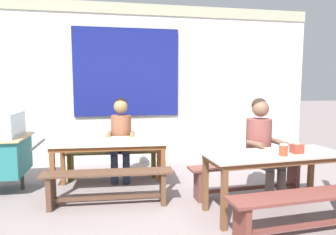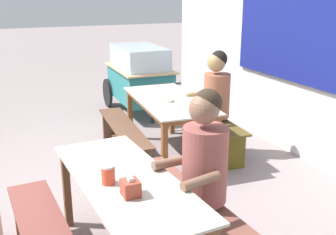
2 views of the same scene
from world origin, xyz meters
name	(u,v)px [view 2 (image 2 of 2)]	position (x,y,z in m)	size (l,w,h in m)	color
ground_plane	(102,191)	(0.00, 0.00, 0.00)	(40.00, 40.00, 0.00)	gray
backdrop_wall	(310,29)	(-0.01, 2.55, 1.56)	(6.70, 0.23, 2.98)	silver
dining_table_far	(169,105)	(-0.65, 1.04, 0.65)	(1.65, 0.84, 0.72)	beige
dining_table_near	(125,188)	(1.22, -0.12, 0.64)	(1.69, 0.74, 0.72)	#B8B1A0
bench_far_back	(210,128)	(-0.61, 1.61, 0.29)	(1.58, 0.39, 0.44)	#504219
bench_far_front	(124,138)	(-0.69, 0.46, 0.29)	(1.64, 0.40, 0.44)	brown
bench_near_back	(194,211)	(1.19, 0.45, 0.30)	(1.69, 0.35, 0.44)	brown
food_cart	(139,75)	(-2.52, 1.32, 0.65)	(1.73, 0.87, 1.12)	teal
person_center_facing	(212,96)	(-0.47, 1.54, 0.75)	(0.46, 0.54, 1.30)	#28344E
person_right_near_table	(198,167)	(1.34, 0.40, 0.76)	(0.49, 0.60, 1.34)	#635A57
tissue_box	(131,188)	(1.49, -0.17, 0.77)	(0.12, 0.11, 0.13)	#9C3C2C
condiment_jar	(108,175)	(1.26, -0.25, 0.79)	(0.09, 0.09, 0.13)	#D3442B
soup_bowl	(166,100)	(-0.56, 0.96, 0.74)	(0.17, 0.17, 0.04)	silver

